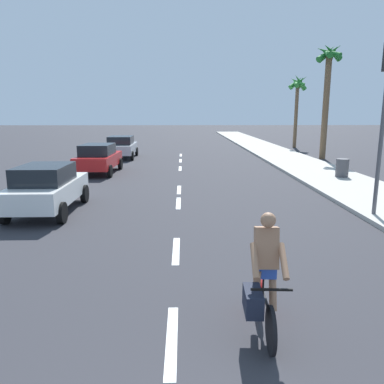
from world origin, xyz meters
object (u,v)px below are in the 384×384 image
trash_bin_far (342,168)px  parked_car_silver (121,146)px  parked_car_white (47,187)px  palm_tree_far (328,74)px  parked_car_red (99,158)px  palm_tree_distant (297,90)px  cyclist (263,280)px

trash_bin_far → parked_car_silver: bearing=142.5°
parked_car_white → palm_tree_far: size_ratio=0.50×
parked_car_red → trash_bin_far: bearing=-9.2°
palm_tree_distant → trash_bin_far: (-2.70, -17.27, -4.62)m
cyclist → parked_car_white: cyclist is taller
parked_car_white → palm_tree_far: (14.18, 14.33, 4.93)m
parked_car_white → parked_car_silver: same height
cyclist → parked_car_white: size_ratio=0.46×
cyclist → parked_car_silver: 22.90m
parked_car_silver → trash_bin_far: (12.10, -9.27, -0.26)m
parked_car_white → palm_tree_distant: palm_tree_distant is taller
cyclist → parked_car_silver: size_ratio=0.42×
cyclist → trash_bin_far: 14.51m
parked_car_red → palm_tree_distant: (14.91, 14.98, 4.36)m
parked_car_silver → palm_tree_far: palm_tree_far is taller
parked_car_silver → palm_tree_far: bearing=-4.3°
trash_bin_far → palm_tree_far: bearing=76.1°
palm_tree_far → trash_bin_far: (-2.09, -8.44, -5.19)m
parked_car_white → palm_tree_far: bearing=45.0°
parked_car_silver → palm_tree_far: 15.04m
cyclist → parked_car_white: 8.97m
cyclist → parked_car_red: size_ratio=0.43×
palm_tree_distant → parked_car_white: bearing=-122.6°
trash_bin_far → parked_car_red: bearing=169.4°
palm_tree_distant → trash_bin_far: size_ratio=7.63×
cyclist → parked_car_red: (-5.66, 15.24, 0.01)m
parked_car_silver → palm_tree_distant: size_ratio=0.65×
palm_tree_distant → trash_bin_far: palm_tree_distant is taller
parked_car_white → trash_bin_far: bearing=25.7°
cyclist → parked_car_silver: bearing=-73.1°
parked_car_silver → trash_bin_far: bearing=-38.4°
palm_tree_far → cyclist: bearing=-112.0°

